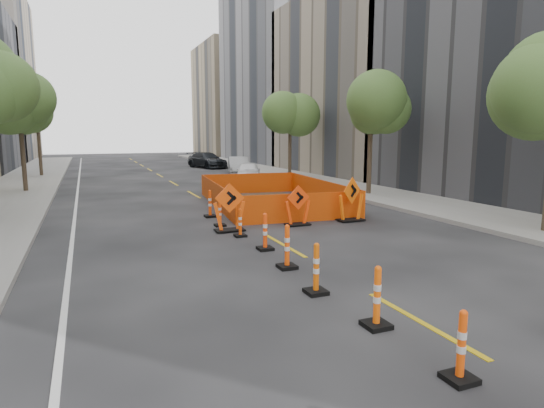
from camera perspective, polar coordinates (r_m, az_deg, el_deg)
name	(u,v)px	position (r m, az deg, el deg)	size (l,w,h in m)	color
ground_plane	(358,287)	(10.10, 10.72, -10.18)	(140.00, 140.00, 0.00)	black
sidewalk_right	(378,194)	(24.76, 13.15, 1.24)	(4.00, 90.00, 0.15)	gray
bld_right_c	(377,87)	(38.98, 13.09, 14.17)	(12.00, 16.00, 14.00)	gray
bld_right_d	(293,73)	(53.50, 2.61, 16.12)	(12.00, 18.00, 20.00)	gray
bld_right_e	(241,101)	(70.36, -3.87, 12.74)	(12.00, 14.00, 16.00)	tan
tree_l_c	(19,109)	(28.18, -29.15, 10.34)	(2.80, 2.80, 5.95)	#382B1E
tree_l_d	(37,116)	(38.13, -27.41, 9.81)	(2.80, 2.80, 5.95)	#382B1E
tree_r_b	(371,108)	(24.24, 12.35, 11.66)	(2.80, 2.80, 5.95)	#382B1E
tree_r_c	(290,115)	(32.97, 2.27, 11.07)	(2.80, 2.80, 5.95)	#382B1E
channelizer_1	(461,346)	(6.75, 22.68, -16.09)	(0.39, 0.39, 1.00)	#FD4C0A
channelizer_2	(377,297)	(8.01, 13.06, -11.27)	(0.43, 0.43, 1.09)	#FF5C0A
channelizer_3	(316,268)	(9.41, 5.57, -8.05)	(0.42, 0.42, 1.08)	#E35A09
channelizer_4	(287,246)	(11.08, 1.91, -5.35)	(0.43, 0.43, 1.10)	#FF4C0A
channelizer_5	(265,232)	(12.80, -0.87, -3.48)	(0.42, 0.42, 1.06)	#FA400A
channelizer_6	(240,223)	(14.47, -4.01, -2.35)	(0.36, 0.36, 0.91)	#DF4409
channelizer_7	(220,213)	(16.16, -6.56, -1.12)	(0.38, 0.38, 0.95)	#FF4A0A
channelizer_8	(210,204)	(17.94, -7.80, 0.05)	(0.43, 0.43, 1.08)	#D73E09
chevron_sign_left	(229,208)	(15.21, -5.37, -0.44)	(1.09, 0.65, 1.63)	#FF4F0A
chevron_sign_center	(298,205)	(16.17, 3.25, -0.18)	(0.97, 0.58, 1.46)	#FF400A
chevron_sign_right	(351,199)	(17.16, 9.90, 0.58)	(1.11, 0.66, 1.66)	#FF610A
safety_fence	(270,193)	(20.90, -0.21, 1.38)	(5.06, 8.61, 1.08)	#F15E0C
parked_car_near	(249,171)	(31.22, -2.95, 4.10)	(1.58, 3.92, 1.34)	white
parked_car_mid	(239,166)	(35.93, -4.23, 4.79)	(1.50, 4.31, 1.42)	#A4A5A9
parked_car_far	(207,160)	(43.64, -8.14, 5.47)	(2.04, 5.01, 1.45)	black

